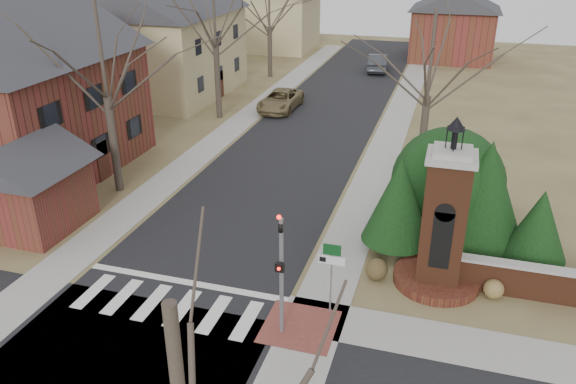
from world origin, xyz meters
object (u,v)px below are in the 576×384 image
(sign_post, at_px, (331,265))
(distant_car, at_px, (378,63))
(brick_gate_monument, at_px, (442,232))
(pickup_truck, at_px, (280,100))
(traffic_signal_pole, at_px, (281,265))

(sign_post, distance_m, distant_car, 38.26)
(brick_gate_monument, height_order, distant_car, brick_gate_monument)
(brick_gate_monument, xyz_separation_m, distant_car, (-7.40, 35.03, -1.35))
(pickup_truck, bearing_deg, sign_post, -67.75)
(traffic_signal_pole, bearing_deg, distant_car, 93.92)
(sign_post, relative_size, pickup_truck, 0.53)
(sign_post, relative_size, brick_gate_monument, 0.42)
(pickup_truck, distance_m, distant_car, 15.76)
(sign_post, bearing_deg, brick_gate_monument, 41.42)
(pickup_truck, relative_size, distant_car, 1.05)
(brick_gate_monument, distance_m, pickup_truck, 23.64)
(traffic_signal_pole, bearing_deg, pickup_truck, 107.45)
(distant_car, bearing_deg, pickup_truck, 65.47)
(traffic_signal_pole, height_order, distant_car, traffic_signal_pole)
(traffic_signal_pole, bearing_deg, sign_post, 47.57)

